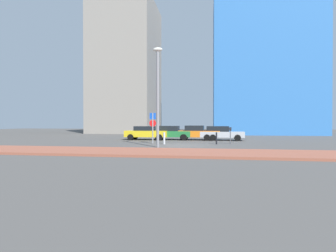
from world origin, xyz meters
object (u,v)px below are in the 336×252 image
street_lamp (158,89)px  traffic_bollard_mid (164,138)px  parking_meter (230,133)px  parked_car_silver (221,133)px  parking_sign_post (153,124)px  parked_car_green (171,132)px  parked_car_orange (198,133)px  parked_car_yellow (146,133)px  traffic_bollard_near (216,138)px

street_lamp → traffic_bollard_mid: (-0.05, 3.00, -3.80)m
parking_meter → street_lamp: 7.62m
parked_car_silver → parking_sign_post: parking_sign_post is taller
parked_car_green → traffic_bollard_mid: 6.11m
parking_meter → parking_sign_post: bearing=-177.0°
parked_car_orange → parking_meter: 5.90m
parked_car_silver → street_lamp: bearing=-118.4°
parked_car_silver → street_lamp: street_lamp is taller
parked_car_silver → traffic_bollard_mid: size_ratio=4.53×
parked_car_orange → parking_meter: bearing=-59.1°
parked_car_yellow → traffic_bollard_near: 8.85m
parked_car_silver → street_lamp: size_ratio=0.62×
parked_car_yellow → parking_meter: bearing=-28.4°
parked_car_green → parking_meter: (5.84, -5.05, 0.14)m
parked_car_green → parked_car_orange: 2.81m
parked_car_silver → traffic_bollard_mid: bearing=-129.3°
parked_car_orange → traffic_bollard_mid: 6.62m
parked_car_yellow → traffic_bollard_near: bearing=-34.6°
traffic_bollard_near → parked_car_yellow: bearing=145.4°
parking_sign_post → traffic_bollard_mid: (1.14, -0.70, -1.20)m
street_lamp → traffic_bollard_mid: bearing=90.9°
parked_car_yellow → parking_sign_post: 5.32m
parking_meter → street_lamp: bearing=-143.6°
parked_car_green → traffic_bollard_mid: (0.29, -6.10, -0.28)m
parked_car_orange → parking_meter: parked_car_orange is taller
traffic_bollard_near → parked_car_green: bearing=130.3°
parking_sign_post → traffic_bollard_mid: bearing=-31.6°
parking_sign_post → street_lamp: size_ratio=0.37×
parked_car_orange → parked_car_silver: parked_car_orange is taller
parked_car_green → traffic_bollard_near: (4.66, -5.49, -0.28)m
traffic_bollard_mid → parking_meter: bearing=10.7°
traffic_bollard_mid → traffic_bollard_near: bearing=7.9°
parked_car_yellow → parked_car_green: parked_car_green is taller
parked_car_green → parking_meter: 7.72m
parked_car_yellow → parked_car_orange: (5.43, 0.48, 0.02)m
parked_car_orange → parking_sign_post: (-3.66, -5.41, 0.92)m
parked_car_green → parking_meter: bearing=-40.8°
parked_car_orange → traffic_bollard_near: size_ratio=4.45×
parked_car_green → parking_sign_post: bearing=-99.0°
parking_meter → traffic_bollard_mid: size_ratio=1.43×
street_lamp → parked_car_orange: bearing=74.8°
parking_meter → traffic_bollard_near: (-1.17, -0.45, -0.42)m
parking_sign_post → parked_car_green: bearing=81.0°
parking_meter → parked_car_silver: bearing=97.0°
parked_car_yellow → parking_sign_post: (1.77, -4.92, 0.94)m
street_lamp → parking_sign_post: bearing=107.8°
parked_car_green → parked_car_orange: (2.81, 0.01, -0.01)m
street_lamp → traffic_bollard_near: (4.32, 3.61, -3.79)m
parked_car_silver → parked_car_yellow: bearing=-177.1°
parked_car_yellow → street_lamp: size_ratio=0.62×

